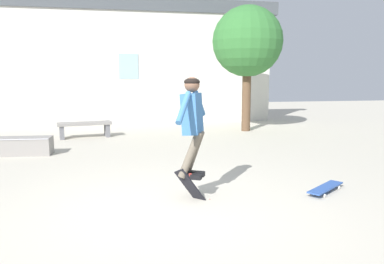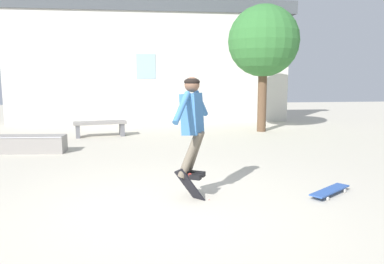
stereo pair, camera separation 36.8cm
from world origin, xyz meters
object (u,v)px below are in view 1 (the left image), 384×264
Objects in this scene: skate_ledge at (3,146)px; skateboard_resting at (326,188)px; tree_right at (248,42)px; skater at (192,118)px; park_bench at (85,126)px; skateboard_flipping at (194,191)px.

skate_ledge reaches higher than skateboard_resting.
tree_right is 7.23m from skater.
tree_right is 1.89× the size of skate_ledge.
tree_right is 2.53× the size of park_bench.
skater is (1.96, -5.90, 0.83)m from park_bench.
park_bench is at bearing 58.64° from skate_ledge.
tree_right is at bearing -5.15° from park_bench.
park_bench is 6.29m from skateboard_flipping.
skater is at bearing -81.84° from park_bench.
tree_right is 5.56× the size of skateboard_flipping.
skate_ledge is (-1.57, -2.19, -0.12)m from park_bench.
skater is at bearing 110.08° from skateboard_flipping.
park_bench is at bearing 136.04° from skater.
skater reaches higher than park_bench.
park_bench is at bearing 115.27° from skateboard_flipping.
skate_ledge is at bearing 140.08° from skateboard_flipping.
tree_right is at bearing -135.08° from skateboard_resting.
park_bench is 6.27m from skater.
park_bench is 1.91× the size of skateboard_resting.
skateboard_flipping reaches higher than skateboard_resting.
skate_ledge is 2.95× the size of skateboard_flipping.
park_bench is (-5.00, -0.44, -2.48)m from tree_right.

